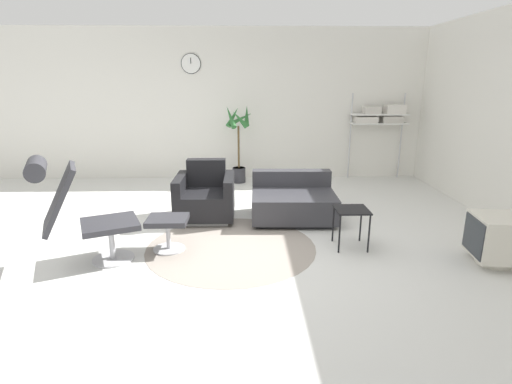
{
  "coord_description": "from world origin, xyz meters",
  "views": [
    {
      "loc": [
        0.15,
        -4.51,
        1.89
      ],
      "look_at": [
        0.28,
        0.18,
        0.55
      ],
      "focal_mm": 28.0,
      "sensor_mm": 36.0,
      "label": 1
    }
  ],
  "objects_px": {
    "crt_television": "(496,239)",
    "shelf_unit": "(381,116)",
    "lounge_chair": "(75,204)",
    "armchair_red": "(205,198)",
    "couch_low": "(293,202)",
    "potted_plant": "(239,143)",
    "side_table": "(352,214)",
    "ottoman": "(168,227)"
  },
  "relations": [
    {
      "from": "shelf_unit",
      "to": "crt_television",
      "type": "bearing_deg",
      "value": -89.14
    },
    {
      "from": "crt_television",
      "to": "shelf_unit",
      "type": "bearing_deg",
      "value": 8.28
    },
    {
      "from": "side_table",
      "to": "shelf_unit",
      "type": "height_order",
      "value": "shelf_unit"
    },
    {
      "from": "side_table",
      "to": "shelf_unit",
      "type": "distance_m",
      "value": 3.6
    },
    {
      "from": "couch_low",
      "to": "potted_plant",
      "type": "height_order",
      "value": "potted_plant"
    },
    {
      "from": "ottoman",
      "to": "armchair_red",
      "type": "xyz_separation_m",
      "value": [
        0.32,
        1.09,
        0.01
      ]
    },
    {
      "from": "couch_low",
      "to": "side_table",
      "type": "bearing_deg",
      "value": 120.04
    },
    {
      "from": "shelf_unit",
      "to": "couch_low",
      "type": "bearing_deg",
      "value": -130.51
    },
    {
      "from": "crt_television",
      "to": "lounge_chair",
      "type": "bearing_deg",
      "value": 96.36
    },
    {
      "from": "armchair_red",
      "to": "lounge_chair",
      "type": "bearing_deg",
      "value": 51.41
    },
    {
      "from": "armchair_red",
      "to": "crt_television",
      "type": "relative_size",
      "value": 1.38
    },
    {
      "from": "couch_low",
      "to": "shelf_unit",
      "type": "xyz_separation_m",
      "value": [
        1.9,
        2.22,
        0.97
      ]
    },
    {
      "from": "ottoman",
      "to": "side_table",
      "type": "height_order",
      "value": "side_table"
    },
    {
      "from": "lounge_chair",
      "to": "couch_low",
      "type": "xyz_separation_m",
      "value": [
        2.38,
        1.41,
        -0.44
      ]
    },
    {
      "from": "potted_plant",
      "to": "lounge_chair",
      "type": "bearing_deg",
      "value": -114.81
    },
    {
      "from": "armchair_red",
      "to": "side_table",
      "type": "height_order",
      "value": "armchair_red"
    },
    {
      "from": "side_table",
      "to": "potted_plant",
      "type": "xyz_separation_m",
      "value": [
        -1.33,
        3.06,
        0.33
      ]
    },
    {
      "from": "lounge_chair",
      "to": "ottoman",
      "type": "height_order",
      "value": "lounge_chair"
    },
    {
      "from": "armchair_red",
      "to": "shelf_unit",
      "type": "xyz_separation_m",
      "value": [
        3.11,
        2.18,
        0.91
      ]
    },
    {
      "from": "potted_plant",
      "to": "shelf_unit",
      "type": "height_order",
      "value": "shelf_unit"
    },
    {
      "from": "side_table",
      "to": "crt_television",
      "type": "bearing_deg",
      "value": -18.82
    },
    {
      "from": "side_table",
      "to": "shelf_unit",
      "type": "bearing_deg",
      "value": 67.37
    },
    {
      "from": "armchair_red",
      "to": "shelf_unit",
      "type": "distance_m",
      "value": 3.91
    },
    {
      "from": "potted_plant",
      "to": "side_table",
      "type": "bearing_deg",
      "value": -66.53
    },
    {
      "from": "shelf_unit",
      "to": "side_table",
      "type": "bearing_deg",
      "value": -112.63
    },
    {
      "from": "lounge_chair",
      "to": "armchair_red",
      "type": "height_order",
      "value": "lounge_chair"
    },
    {
      "from": "side_table",
      "to": "potted_plant",
      "type": "relative_size",
      "value": 0.32
    },
    {
      "from": "side_table",
      "to": "crt_television",
      "type": "relative_size",
      "value": 0.81
    },
    {
      "from": "armchair_red",
      "to": "potted_plant",
      "type": "xyz_separation_m",
      "value": [
        0.44,
        2.0,
        0.44
      ]
    },
    {
      "from": "shelf_unit",
      "to": "armchair_red",
      "type": "bearing_deg",
      "value": -145.02
    },
    {
      "from": "armchair_red",
      "to": "side_table",
      "type": "relative_size",
      "value": 1.71
    },
    {
      "from": "crt_television",
      "to": "armchair_red",
      "type": "bearing_deg",
      "value": 71.56
    },
    {
      "from": "armchair_red",
      "to": "couch_low",
      "type": "relative_size",
      "value": 0.68
    },
    {
      "from": "lounge_chair",
      "to": "armchair_red",
      "type": "bearing_deg",
      "value": 117.77
    },
    {
      "from": "lounge_chair",
      "to": "potted_plant",
      "type": "distance_m",
      "value": 3.81
    },
    {
      "from": "side_table",
      "to": "couch_low",
      "type": "bearing_deg",
      "value": 118.39
    },
    {
      "from": "armchair_red",
      "to": "side_table",
      "type": "bearing_deg",
      "value": 149.04
    },
    {
      "from": "ottoman",
      "to": "couch_low",
      "type": "distance_m",
      "value": 1.86
    },
    {
      "from": "crt_television",
      "to": "shelf_unit",
      "type": "xyz_separation_m",
      "value": [
        -0.06,
        3.71,
        0.92
      ]
    },
    {
      "from": "crt_television",
      "to": "potted_plant",
      "type": "bearing_deg",
      "value": 45.11
    },
    {
      "from": "lounge_chair",
      "to": "armchair_red",
      "type": "relative_size",
      "value": 1.47
    },
    {
      "from": "lounge_chair",
      "to": "couch_low",
      "type": "distance_m",
      "value": 2.8
    }
  ]
}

